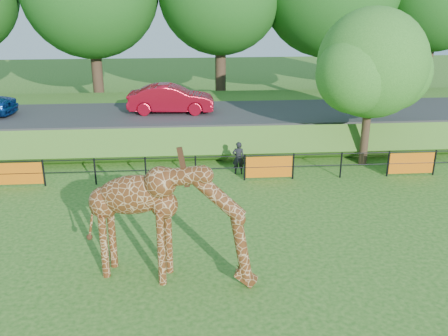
# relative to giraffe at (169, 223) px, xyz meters

# --- Properties ---
(ground) EXTENTS (90.00, 90.00, 0.00)m
(ground) POSITION_rel_giraffe_xyz_m (0.83, -0.92, -1.68)
(ground) COLOR #205615
(ground) RESTS_ON ground
(giraffe) EXTENTS (4.75, 2.13, 3.35)m
(giraffe) POSITION_rel_giraffe_xyz_m (0.00, 0.00, 0.00)
(giraffe) COLOR #582C12
(giraffe) RESTS_ON ground
(perimeter_fence) EXTENTS (28.07, 0.10, 1.10)m
(perimeter_fence) POSITION_rel_giraffe_xyz_m (0.83, 7.08, -1.13)
(perimeter_fence) COLOR black
(perimeter_fence) RESTS_ON ground
(embankment) EXTENTS (40.00, 9.00, 1.30)m
(embankment) POSITION_rel_giraffe_xyz_m (0.83, 14.58, -1.03)
(embankment) COLOR #205615
(embankment) RESTS_ON ground
(road) EXTENTS (40.00, 5.00, 0.12)m
(road) POSITION_rel_giraffe_xyz_m (0.83, 13.08, -0.32)
(road) COLOR #313134
(road) RESTS_ON embankment
(car_red) EXTENTS (4.38, 1.75, 1.42)m
(car_red) POSITION_rel_giraffe_xyz_m (-0.24, 13.14, 0.45)
(car_red) COLOR #A70B1F
(car_red) RESTS_ON road
(visitor) EXTENTS (0.53, 0.37, 1.41)m
(visitor) POSITION_rel_giraffe_xyz_m (2.65, 7.86, -0.97)
(visitor) COLOR black
(visitor) RESTS_ON ground
(tree_east) EXTENTS (5.40, 4.71, 6.76)m
(tree_east) POSITION_rel_giraffe_xyz_m (8.43, 8.71, 2.60)
(tree_east) COLOR #312416
(tree_east) RESTS_ON ground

